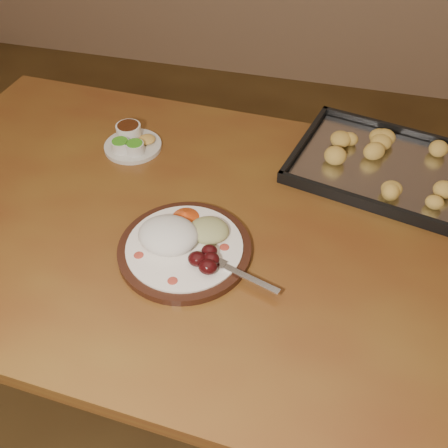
# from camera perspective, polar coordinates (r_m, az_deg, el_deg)

# --- Properties ---
(ground) EXTENTS (4.00, 4.00, 0.00)m
(ground) POSITION_cam_1_polar(r_m,az_deg,el_deg) (1.77, -6.85, -14.90)
(ground) COLOR brown
(ground) RESTS_ON ground
(dining_table) EXTENTS (1.54, 0.97, 0.75)m
(dining_table) POSITION_cam_1_polar(r_m,az_deg,el_deg) (1.17, -2.38, -3.00)
(dining_table) COLOR brown
(dining_table) RESTS_ON ground
(dinner_plate) EXTENTS (0.35, 0.27, 0.06)m
(dinner_plate) POSITION_cam_1_polar(r_m,az_deg,el_deg) (1.03, -4.69, -2.18)
(dinner_plate) COLOR black
(dinner_plate) RESTS_ON dining_table
(condiment_saucer) EXTENTS (0.15, 0.15, 0.05)m
(condiment_saucer) POSITION_cam_1_polar(r_m,az_deg,el_deg) (1.32, -10.54, 9.27)
(condiment_saucer) COLOR beige
(condiment_saucer) RESTS_ON dining_table
(baking_tray) EXTENTS (0.51, 0.42, 0.05)m
(baking_tray) POSITION_cam_1_polar(r_m,az_deg,el_deg) (1.28, 18.30, 6.34)
(baking_tray) COLOR black
(baking_tray) RESTS_ON dining_table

